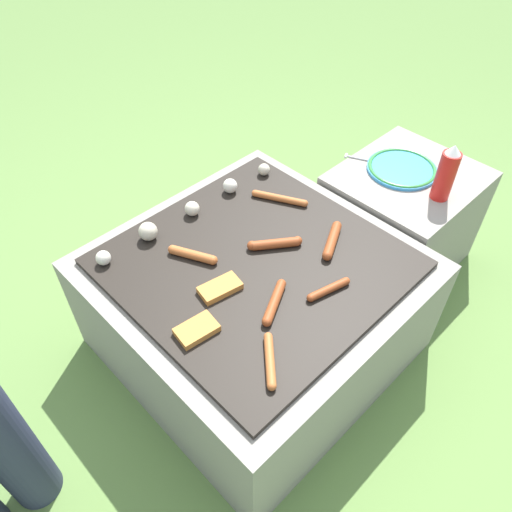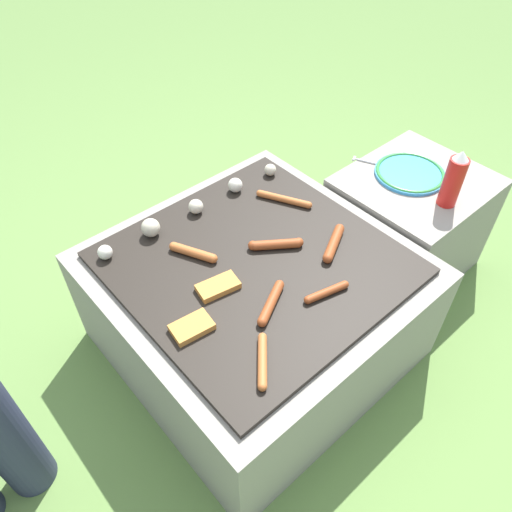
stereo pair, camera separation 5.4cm
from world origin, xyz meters
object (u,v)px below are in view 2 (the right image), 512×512
(condiment_bottle, at_px, (454,179))
(fork_utensil, at_px, (373,163))
(sausage_front_center, at_px, (271,303))
(plate_colorful, at_px, (410,173))

(condiment_bottle, relative_size, fork_utensil, 1.22)
(sausage_front_center, relative_size, condiment_bottle, 0.73)
(sausage_front_center, distance_m, condiment_bottle, 0.76)
(plate_colorful, xyz_separation_m, condiment_bottle, (-0.04, -0.18, 0.09))
(condiment_bottle, height_order, fork_utensil, condiment_bottle)
(sausage_front_center, xyz_separation_m, condiment_bottle, (0.75, -0.06, 0.08))
(plate_colorful, height_order, fork_utensil, plate_colorful)
(plate_colorful, relative_size, fork_utensil, 1.50)
(sausage_front_center, distance_m, fork_utensil, 0.78)
(sausage_front_center, bearing_deg, fork_utensil, 18.30)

